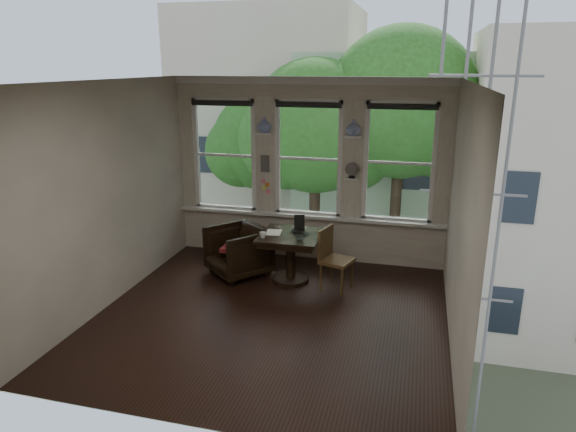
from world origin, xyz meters
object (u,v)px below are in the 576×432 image
(side_chair_right, at_px, (337,260))
(laptop, at_px, (298,233))
(table, at_px, (291,258))
(mug, at_px, (263,235))
(armchair_left, at_px, (238,251))

(side_chair_right, bearing_deg, laptop, 90.80)
(side_chair_right, relative_size, laptop, 2.99)
(table, relative_size, mug, 9.52)
(table, bearing_deg, armchair_left, 177.53)
(side_chair_right, bearing_deg, mug, 113.24)
(laptop, relative_size, mug, 3.26)
(armchair_left, bearing_deg, side_chair_right, 34.02)
(armchair_left, bearing_deg, mug, 9.42)
(table, bearing_deg, laptop, 22.26)
(mug, bearing_deg, side_chair_right, 6.49)
(armchair_left, xyz_separation_m, mug, (0.50, -0.30, 0.41))
(armchair_left, xyz_separation_m, laptop, (0.95, 0.00, 0.38))
(table, height_order, armchair_left, armchair_left)
(laptop, bearing_deg, side_chair_right, 7.16)
(side_chair_right, xyz_separation_m, mug, (-1.08, -0.12, 0.33))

